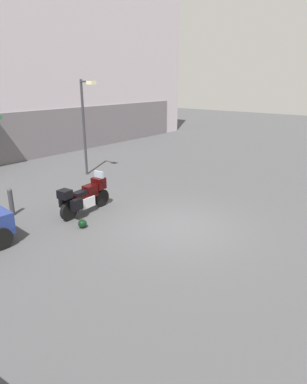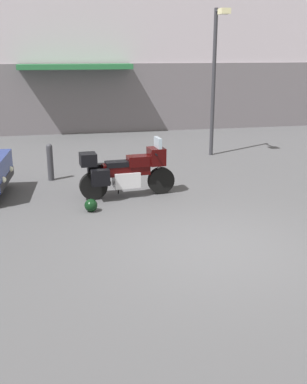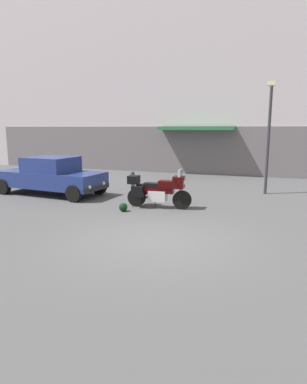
# 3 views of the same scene
# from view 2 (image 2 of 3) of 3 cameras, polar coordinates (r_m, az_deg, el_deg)

# --- Properties ---
(ground_plane) EXTENTS (80.00, 80.00, 0.00)m
(ground_plane) POSITION_cam_2_polar(r_m,az_deg,el_deg) (8.09, 7.99, -6.92)
(ground_plane) COLOR #424244
(motorcycle) EXTENTS (2.26, 0.80, 1.36)m
(motorcycle) POSITION_cam_2_polar(r_m,az_deg,el_deg) (10.64, -3.45, 2.64)
(motorcycle) COLOR black
(motorcycle) RESTS_ON ground
(helmet) EXTENTS (0.28, 0.28, 0.28)m
(helmet) POSITION_cam_2_polar(r_m,az_deg,el_deg) (9.83, -7.78, -1.64)
(helmet) COLOR black
(helmet) RESTS_ON ground
(streetlamp_curbside) EXTENTS (0.28, 0.94, 4.52)m
(streetlamp_curbside) POSITION_cam_2_polar(r_m,az_deg,el_deg) (14.82, 7.73, 15.01)
(streetlamp_curbside) COLOR #2D2D33
(streetlamp_curbside) RESTS_ON ground
(bollard_curbside) EXTENTS (0.16, 0.16, 0.98)m
(bollard_curbside) POSITION_cam_2_polar(r_m,az_deg,el_deg) (12.34, -12.72, 3.78)
(bollard_curbside) COLOR #333338
(bollard_curbside) RESTS_ON ground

